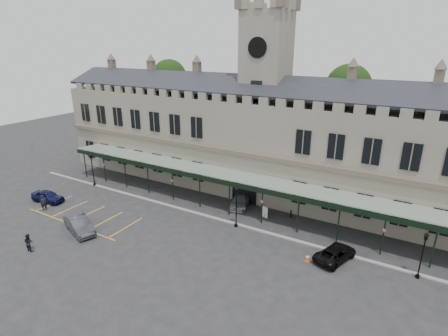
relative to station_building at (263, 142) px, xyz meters
The scene contains 21 objects.
ground 17.17m from the station_building, 90.00° to the right, with size 140.00×140.00×0.00m, color #262629.
station_building is the anchor object (origin of this frame).
clock_tower 6.64m from the station_building, 90.00° to the left, with size 5.60×5.60×24.80m.
canopy 9.37m from the station_building, 90.00° to the right, with size 50.00×4.10×4.30m.
kerb 12.22m from the station_building, 90.00° to the right, with size 60.00×0.40×0.12m, color gray.
parking_markings 23.26m from the station_building, 128.81° to the right, with size 16.00×6.00×0.01m, color gold, non-canonical shape.
tree_behind_left 24.64m from the station_building, 157.55° to the left, with size 6.00×6.00×16.00m.
tree_behind_mid 13.67m from the station_building, 48.65° to the left, with size 6.00×6.00×16.00m.
lamp_post_left 23.11m from the station_building, 152.63° to the right, with size 0.44×0.44×4.66m.
lamp_post_mid 11.60m from the station_building, 79.51° to the right, with size 0.44×0.44×4.66m.
lamp_post_right 22.36m from the station_building, 29.52° to the right, with size 0.41×0.41×4.31m.
traffic_cone 17.91m from the station_building, 51.36° to the right, with size 0.44×0.44×0.69m.
sign_board 10.12m from the station_building, 62.54° to the right, with size 0.73×0.30×1.29m.
bollard_left 9.25m from the station_building, 98.20° to the right, with size 0.16×0.16×0.92m, color black.
bollard_right 10.53m from the station_building, 42.92° to the right, with size 0.15×0.15×0.85m, color black.
car_left_a 27.58m from the station_building, 141.12° to the right, with size 1.70×4.24×1.44m, color #0C1037.
car_left_b 23.63m from the station_building, 120.08° to the right, with size 1.72×4.95×1.63m, color #323439.
car_taxi 8.26m from the station_building, 90.05° to the right, with size 1.96×4.82×1.40m, color #95989D.
car_van 18.10m from the station_building, 42.80° to the right, with size 2.10×4.54×1.26m, color black.
person_a 27.32m from the station_building, 135.85° to the right, with size 0.70×0.46×1.91m, color black.
person_b 28.18m from the station_building, 117.11° to the right, with size 0.85×0.66×1.74m, color black.
Camera 1 is at (17.46, -24.04, 18.32)m, focal length 28.00 mm.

